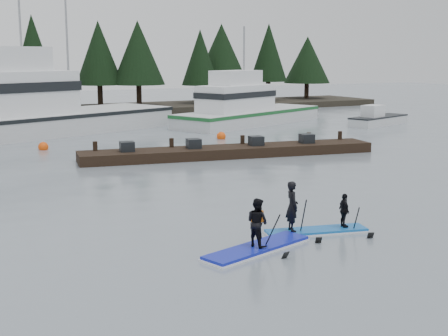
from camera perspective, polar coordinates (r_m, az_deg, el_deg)
name	(u,v)px	position (r m, az deg, el deg)	size (l,w,h in m)	color
ground	(316,236)	(19.02, 8.40, -6.14)	(160.00, 160.00, 0.00)	gray
far_shore	(38,113)	(57.98, -16.67, 4.87)	(70.00, 8.00, 0.60)	#2D281E
treeline	(38,116)	(58.01, -16.65, 4.58)	(60.00, 4.00, 8.00)	black
fishing_boat_large	(31,123)	(44.07, -17.26, 3.97)	(20.44, 12.27, 10.93)	silver
fishing_boat_medium	(246,117)	(48.98, 2.02, 4.72)	(14.43, 9.12, 8.39)	silver
skiff	(378,121)	(49.88, 13.94, 4.24)	(5.89, 1.77, 0.69)	silver
floating_dock	(230,151)	(33.31, 0.54, 1.52)	(15.93, 2.12, 0.53)	black
buoy_b	(43,150)	(37.16, -16.18, 1.61)	(0.58, 0.58, 0.58)	#EE4C0B
buoy_d	(221,139)	(40.34, -0.26, 2.68)	(0.60, 0.60, 0.60)	#EE4C0B
buoy_c	(264,125)	(48.58, 3.64, 3.96)	(0.50, 0.50, 0.50)	#EE4C0B
paddleboard_solo	(257,234)	(17.33, 3.05, -6.04)	(3.61, 1.85, 1.90)	#111DA8
paddleboard_duo	(313,216)	(19.16, 8.12, -4.35)	(3.22, 1.61, 2.18)	#125CAE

